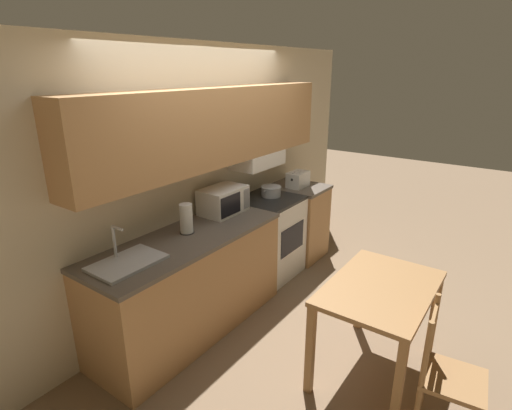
% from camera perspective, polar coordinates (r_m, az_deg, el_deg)
% --- Properties ---
extents(ground_plane, '(16.00, 16.00, 0.00)m').
position_cam_1_polar(ground_plane, '(4.54, -6.50, -11.71)').
color(ground_plane, '#7F664C').
extents(wall_back, '(5.55, 0.38, 2.55)m').
position_cam_1_polar(wall_back, '(3.95, -6.41, 7.48)').
color(wall_back, beige).
rests_on(wall_back, ground_plane).
extents(lower_counter_main, '(1.92, 0.69, 0.93)m').
position_cam_1_polar(lower_counter_main, '(3.72, -9.41, -11.05)').
color(lower_counter_main, tan).
rests_on(lower_counter_main, ground_plane).
extents(lower_counter_right_stub, '(0.57, 0.69, 0.93)m').
position_cam_1_polar(lower_counter_right_stub, '(5.12, 5.85, -2.23)').
color(lower_counter_right_stub, tan).
rests_on(lower_counter_right_stub, ground_plane).
extents(stove_range, '(0.67, 0.64, 0.93)m').
position_cam_1_polar(stove_range, '(4.63, 1.80, -4.52)').
color(stove_range, white).
rests_on(stove_range, ground_plane).
extents(cooking_pot, '(0.31, 0.23, 0.12)m').
position_cam_1_polar(cooking_pot, '(4.53, 2.17, 2.05)').
color(cooking_pot, '#B7BABF').
rests_on(cooking_pot, stove_range).
extents(microwave, '(0.47, 0.32, 0.26)m').
position_cam_1_polar(microwave, '(4.00, -4.69, 0.68)').
color(microwave, white).
rests_on(microwave, lower_counter_main).
extents(toaster, '(0.29, 0.19, 0.19)m').
position_cam_1_polar(toaster, '(4.90, 6.01, 3.68)').
color(toaster, white).
rests_on(toaster, lower_counter_right_stub).
extents(sink_basin, '(0.53, 0.35, 0.28)m').
position_cam_1_polar(sink_basin, '(3.15, -17.93, -7.73)').
color(sink_basin, '#B7BABF').
rests_on(sink_basin, lower_counter_main).
extents(paper_towel_roll, '(0.13, 0.13, 0.27)m').
position_cam_1_polar(paper_towel_roll, '(3.55, -9.94, -1.94)').
color(paper_towel_roll, black).
rests_on(paper_towel_roll, lower_counter_main).
extents(dining_table, '(1.04, 0.71, 0.78)m').
position_cam_1_polar(dining_table, '(3.23, 17.24, -12.79)').
color(dining_table, '#9E7042').
rests_on(dining_table, ground_plane).
extents(chair_left_of_table, '(0.42, 0.42, 0.92)m').
position_cam_1_polar(chair_left_of_table, '(3.03, 25.62, -21.25)').
color(chair_left_of_table, '#9E7042').
rests_on(chair_left_of_table, ground_plane).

